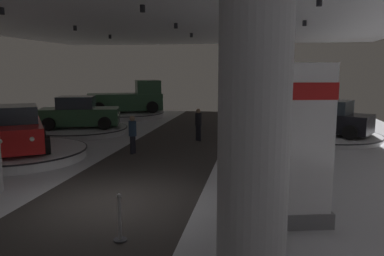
# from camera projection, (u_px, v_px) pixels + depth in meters

# --- Properties ---
(ground) EXTENTS (24.00, 44.00, 0.06)m
(ground) POSITION_uv_depth(u_px,v_px,m) (113.00, 203.00, 10.03)
(ground) COLOR silver
(column_right) EXTENTS (1.18, 1.18, 5.50)m
(column_right) POSITION_uv_depth(u_px,v_px,m) (254.00, 115.00, 6.13)
(column_right) COLOR #ADADB2
(column_right) RESTS_ON ground
(brand_sign_pylon) EXTENTS (1.38, 0.93, 3.62)m
(brand_sign_pylon) POSITION_uv_depth(u_px,v_px,m) (305.00, 143.00, 8.30)
(brand_sign_pylon) COLOR slate
(brand_sign_pylon) RESTS_ON ground
(display_platform_far_right) EXTENTS (5.44, 5.44, 0.25)m
(display_platform_far_right) POSITION_uv_depth(u_px,v_px,m) (325.00, 136.00, 19.19)
(display_platform_far_right) COLOR silver
(display_platform_far_right) RESTS_ON ground
(display_car_far_right) EXTENTS (4.56, 3.60, 1.71)m
(display_car_far_right) POSITION_uv_depth(u_px,v_px,m) (327.00, 119.00, 19.04)
(display_car_far_right) COLOR black
(display_car_far_right) RESTS_ON display_platform_far_right
(display_platform_far_left) EXTENTS (5.14, 5.14, 0.31)m
(display_platform_far_left) POSITION_uv_depth(u_px,v_px,m) (80.00, 130.00, 20.89)
(display_platform_far_left) COLOR #B7B7BC
(display_platform_far_left) RESTS_ON ground
(display_car_far_left) EXTENTS (4.54, 3.16, 1.71)m
(display_car_far_left) POSITION_uv_depth(u_px,v_px,m) (79.00, 114.00, 20.74)
(display_car_far_left) COLOR #2D5638
(display_car_far_left) RESTS_ON display_platform_far_left
(display_platform_mid_left) EXTENTS (5.27, 5.27, 0.38)m
(display_platform_mid_left) POSITION_uv_depth(u_px,v_px,m) (18.00, 154.00, 14.85)
(display_platform_mid_left) COLOR silver
(display_platform_mid_left) RESTS_ON ground
(display_car_mid_left) EXTENTS (3.85, 4.48, 1.71)m
(display_car_mid_left) POSITION_uv_depth(u_px,v_px,m) (16.00, 130.00, 14.74)
(display_car_mid_left) COLOR red
(display_car_mid_left) RESTS_ON display_platform_mid_left
(display_platform_deep_left) EXTENTS (5.68, 5.68, 0.37)m
(display_platform_deep_left) POSITION_uv_depth(u_px,v_px,m) (125.00, 114.00, 27.88)
(display_platform_deep_left) COLOR #B7B7BC
(display_platform_deep_left) RESTS_ON ground
(pickup_truck_deep_left) EXTENTS (5.70, 4.25, 2.30)m
(pickup_truck_deep_left) POSITION_uv_depth(u_px,v_px,m) (129.00, 99.00, 27.78)
(pickup_truck_deep_left) COLOR #2D5638
(pickup_truck_deep_left) RESTS_ON display_platform_deep_left
(visitor_walking_near) EXTENTS (0.32, 0.32, 1.59)m
(visitor_walking_near) POSITION_uv_depth(u_px,v_px,m) (198.00, 123.00, 18.48)
(visitor_walking_near) COLOR black
(visitor_walking_near) RESTS_ON ground
(visitor_walking_far) EXTENTS (0.32, 0.32, 1.59)m
(visitor_walking_far) POSITION_uv_depth(u_px,v_px,m) (133.00, 132.00, 15.66)
(visitor_walking_far) COLOR black
(visitor_walking_far) RESTS_ON ground
(stanchion_b) EXTENTS (0.28, 0.28, 1.01)m
(stanchion_b) POSITION_uv_depth(u_px,v_px,m) (120.00, 224.00, 7.72)
(stanchion_b) COLOR #333338
(stanchion_b) RESTS_ON ground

